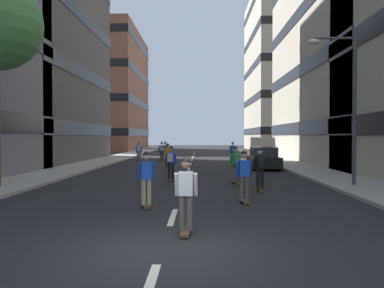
{
  "coord_description": "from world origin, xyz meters",
  "views": [
    {
      "loc": [
        0.76,
        -7.38,
        2.25
      ],
      "look_at": [
        0.0,
        28.4,
        1.53
      ],
      "focal_mm": 34.92,
      "sensor_mm": 36.0,
      "label": 1
    }
  ],
  "objects_px": {
    "skater_0": "(171,161)",
    "skater_4": "(233,151)",
    "skater_2": "(146,177)",
    "skater_8": "(162,150)",
    "parked_car_near": "(263,159)",
    "skater_9": "(186,192)",
    "skater_7": "(260,167)",
    "streetlamp_right": "(346,93)",
    "skater_10": "(236,163)",
    "skater_3": "(165,149)",
    "skater_5": "(168,154)",
    "skater_6": "(244,174)",
    "skater_1": "(139,151)"
  },
  "relations": [
    {
      "from": "skater_3",
      "to": "skater_7",
      "type": "height_order",
      "value": "same"
    },
    {
      "from": "skater_0",
      "to": "skater_5",
      "type": "height_order",
      "value": "same"
    },
    {
      "from": "skater_0",
      "to": "skater_2",
      "type": "height_order",
      "value": "same"
    },
    {
      "from": "skater_2",
      "to": "skater_10",
      "type": "distance_m",
      "value": 6.86
    },
    {
      "from": "skater_5",
      "to": "skater_10",
      "type": "xyz_separation_m",
      "value": [
        3.96,
        -8.45,
        0.03
      ]
    },
    {
      "from": "skater_0",
      "to": "skater_3",
      "type": "bearing_deg",
      "value": 96.31
    },
    {
      "from": "streetlamp_right",
      "to": "skater_8",
      "type": "bearing_deg",
      "value": 120.2
    },
    {
      "from": "skater_0",
      "to": "skater_4",
      "type": "bearing_deg",
      "value": 72.73
    },
    {
      "from": "skater_5",
      "to": "skater_9",
      "type": "relative_size",
      "value": 1.0
    },
    {
      "from": "streetlamp_right",
      "to": "skater_4",
      "type": "distance_m",
      "value": 16.95
    },
    {
      "from": "streetlamp_right",
      "to": "parked_car_near",
      "type": "bearing_deg",
      "value": 101.97
    },
    {
      "from": "streetlamp_right",
      "to": "skater_0",
      "type": "xyz_separation_m",
      "value": [
        -7.86,
        2.31,
        -3.12
      ]
    },
    {
      "from": "parked_car_near",
      "to": "skater_9",
      "type": "distance_m",
      "value": 18.01
    },
    {
      "from": "streetlamp_right",
      "to": "skater_1",
      "type": "height_order",
      "value": "streetlamp_right"
    },
    {
      "from": "skater_9",
      "to": "skater_10",
      "type": "xyz_separation_m",
      "value": [
        2.01,
        9.16,
        0.03
      ]
    },
    {
      "from": "skater_6",
      "to": "skater_8",
      "type": "distance_m",
      "value": 21.3
    },
    {
      "from": "skater_7",
      "to": "parked_car_near",
      "type": "bearing_deg",
      "value": 79.72
    },
    {
      "from": "parked_car_near",
      "to": "skater_3",
      "type": "bearing_deg",
      "value": 128.17
    },
    {
      "from": "skater_6",
      "to": "skater_7",
      "type": "distance_m",
      "value": 2.91
    },
    {
      "from": "parked_car_near",
      "to": "skater_9",
      "type": "bearing_deg",
      "value": -105.18
    },
    {
      "from": "skater_1",
      "to": "skater_8",
      "type": "xyz_separation_m",
      "value": [
        1.8,
        1.63,
        0.0
      ]
    },
    {
      "from": "skater_3",
      "to": "skater_9",
      "type": "relative_size",
      "value": 1.0
    },
    {
      "from": "parked_car_near",
      "to": "skater_2",
      "type": "xyz_separation_m",
      "value": [
        -6.09,
        -14.19,
        0.29
      ]
    },
    {
      "from": "skater_6",
      "to": "skater_1",
      "type": "bearing_deg",
      "value": 109.38
    },
    {
      "from": "skater_3",
      "to": "skater_5",
      "type": "xyz_separation_m",
      "value": [
        1.07,
        -9.62,
        -0.03
      ]
    },
    {
      "from": "streetlamp_right",
      "to": "skater_7",
      "type": "bearing_deg",
      "value": -164.12
    },
    {
      "from": "skater_0",
      "to": "skater_7",
      "type": "relative_size",
      "value": 1.0
    },
    {
      "from": "streetlamp_right",
      "to": "skater_4",
      "type": "bearing_deg",
      "value": 102.2
    },
    {
      "from": "skater_3",
      "to": "skater_9",
      "type": "xyz_separation_m",
      "value": [
        3.02,
        -27.23,
        -0.03
      ]
    },
    {
      "from": "skater_5",
      "to": "skater_6",
      "type": "bearing_deg",
      "value": -74.45
    },
    {
      "from": "skater_6",
      "to": "skater_9",
      "type": "distance_m",
      "value": 4.47
    },
    {
      "from": "skater_3",
      "to": "skater_10",
      "type": "bearing_deg",
      "value": -74.44
    },
    {
      "from": "skater_0",
      "to": "skater_4",
      "type": "relative_size",
      "value": 1.0
    },
    {
      "from": "skater_7",
      "to": "skater_10",
      "type": "relative_size",
      "value": 1.0
    },
    {
      "from": "streetlamp_right",
      "to": "skater_8",
      "type": "relative_size",
      "value": 3.65
    },
    {
      "from": "skater_4",
      "to": "parked_car_near",
      "type": "bearing_deg",
      "value": -77.48
    },
    {
      "from": "skater_0",
      "to": "skater_9",
      "type": "distance_m",
      "value": 10.31
    },
    {
      "from": "skater_1",
      "to": "skater_2",
      "type": "xyz_separation_m",
      "value": [
        3.52,
        -19.99,
        -0.03
      ]
    },
    {
      "from": "skater_3",
      "to": "skater_8",
      "type": "relative_size",
      "value": 1.0
    },
    {
      "from": "streetlamp_right",
      "to": "skater_4",
      "type": "relative_size",
      "value": 3.65
    },
    {
      "from": "skater_4",
      "to": "skater_10",
      "type": "bearing_deg",
      "value": -94.51
    },
    {
      "from": "skater_5",
      "to": "skater_10",
      "type": "relative_size",
      "value": 1.0
    },
    {
      "from": "skater_4",
      "to": "skater_9",
      "type": "distance_m",
      "value": 24.42
    },
    {
      "from": "streetlamp_right",
      "to": "skater_0",
      "type": "relative_size",
      "value": 3.65
    },
    {
      "from": "skater_2",
      "to": "skater_8",
      "type": "relative_size",
      "value": 1.0
    },
    {
      "from": "streetlamp_right",
      "to": "skater_1",
      "type": "distance_m",
      "value": 19.42
    },
    {
      "from": "parked_car_near",
      "to": "skater_2",
      "type": "bearing_deg",
      "value": -113.23
    },
    {
      "from": "skater_5",
      "to": "skater_8",
      "type": "xyz_separation_m",
      "value": [
        -1.15,
        7.2,
        0.03
      ]
    },
    {
      "from": "skater_1",
      "to": "skater_6",
      "type": "xyz_separation_m",
      "value": [
        6.71,
        -19.09,
        -0.03
      ]
    },
    {
      "from": "skater_5",
      "to": "streetlamp_right",
      "type": "bearing_deg",
      "value": -48.14
    }
  ]
}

